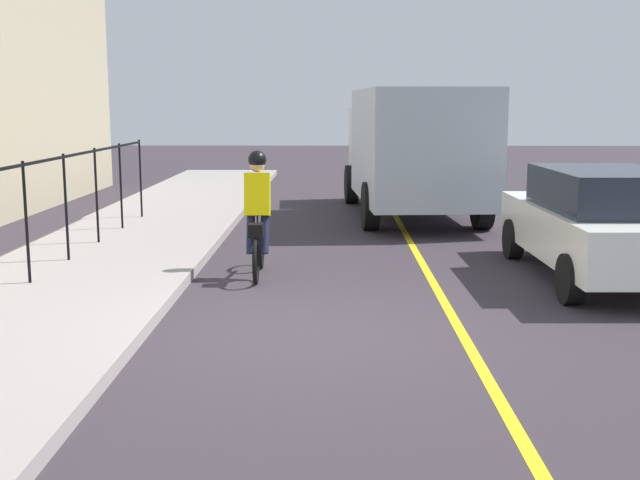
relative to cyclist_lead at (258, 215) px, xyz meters
name	(u,v)px	position (x,y,z in m)	size (l,w,h in m)	color
ground_plane	(315,333)	(-2.85, -0.88, -0.91)	(80.00, 80.00, 0.00)	#342D34
lane_line_centre	(462,334)	(-2.85, -2.48, -0.91)	(36.00, 0.12, 0.01)	yellow
sidewalk	(6,325)	(-2.85, 2.52, -0.84)	(40.00, 3.20, 0.15)	gray
iron_fence	(0,203)	(-1.85, 2.92, 0.39)	(14.10, 0.04, 1.60)	black
cyclist_lead	(258,215)	(0.00, 0.00, 0.00)	(1.71, 0.37, 1.83)	black
patrol_sedan	(601,222)	(-0.05, -4.87, -0.09)	(4.43, 1.98, 1.58)	white
box_truck_background	(413,147)	(6.32, -2.82, 0.64)	(6.84, 2.87, 2.78)	#AAB8C6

